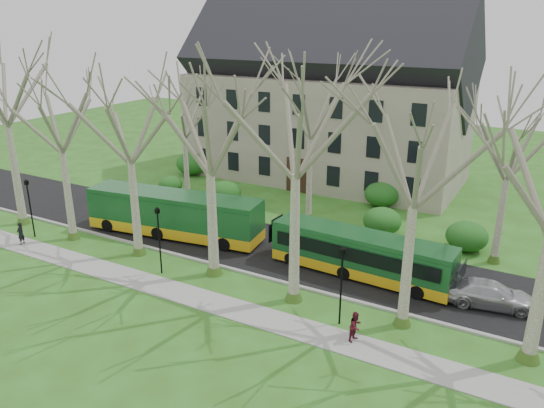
{
  "coord_description": "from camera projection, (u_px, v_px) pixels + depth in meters",
  "views": [
    {
      "loc": [
        14.72,
        -23.79,
        15.1
      ],
      "look_at": [
        -0.29,
        3.0,
        4.36
      ],
      "focal_mm": 35.0,
      "sensor_mm": 36.0,
      "label": 1
    }
  ],
  "objects": [
    {
      "name": "ground",
      "position": [
        252.0,
        289.0,
        31.37
      ],
      "size": [
        120.0,
        120.0,
        0.0
      ],
      "primitive_type": "plane",
      "color": "#315C1A",
      "rests_on": "ground"
    },
    {
      "name": "pedestrian_b",
      "position": [
        356.0,
        326.0,
        26.01
      ],
      "size": [
        0.75,
        0.87,
        1.55
      ],
      "primitive_type": "imported",
      "rotation": [
        0.0,
        0.0,
        1.32
      ],
      "color": "#4F121F",
      "rests_on": "sidewalk"
    },
    {
      "name": "tree_row_verge",
      "position": [
        253.0,
        174.0,
        29.3
      ],
      "size": [
        49.0,
        7.0,
        14.0
      ],
      "color": "gray",
      "rests_on": "ground"
    },
    {
      "name": "tree_row_far",
      "position": [
        313.0,
        149.0,
        39.06
      ],
      "size": [
        33.0,
        7.0,
        12.0
      ],
      "color": "gray",
      "rests_on": "ground"
    },
    {
      "name": "building",
      "position": [
        327.0,
        96.0,
        51.23
      ],
      "size": [
        26.5,
        12.2,
        16.0
      ],
      "color": "gray",
      "rests_on": "ground"
    },
    {
      "name": "pedestrian_a",
      "position": [
        21.0,
        233.0,
        37.2
      ],
      "size": [
        0.51,
        0.66,
        1.6
      ],
      "primitive_type": "imported",
      "rotation": [
        0.0,
        0.0,
        -1.33
      ],
      "color": "black",
      "rests_on": "sidewalk"
    },
    {
      "name": "bus_follow",
      "position": [
        361.0,
        254.0,
        32.5
      ],
      "size": [
        11.46,
        2.95,
        2.84
      ],
      "primitive_type": null,
      "rotation": [
        0.0,
        0.0,
        -0.05
      ],
      "color": "#164F22",
      "rests_on": "road"
    },
    {
      "name": "lamp_row",
      "position": [
        242.0,
        255.0,
        29.69
      ],
      "size": [
        36.22,
        0.22,
        4.3
      ],
      "color": "black",
      "rests_on": "ground"
    },
    {
      "name": "road",
      "position": [
        294.0,
        254.0,
        35.88
      ],
      "size": [
        80.0,
        8.0,
        0.06
      ],
      "primitive_type": "cube",
      "color": "black",
      "rests_on": "ground"
    },
    {
      "name": "hedges",
      "position": [
        290.0,
        196.0,
        44.72
      ],
      "size": [
        30.6,
        8.6,
        2.0
      ],
      "color": "#18541B",
      "rests_on": "ground"
    },
    {
      "name": "sidewalk",
      "position": [
        228.0,
        307.0,
        29.3
      ],
      "size": [
        70.0,
        2.0,
        0.06
      ],
      "primitive_type": "cube",
      "color": "gray",
      "rests_on": "ground"
    },
    {
      "name": "bus_lead",
      "position": [
        174.0,
        214.0,
        38.51
      ],
      "size": [
        13.44,
        4.55,
        3.3
      ],
      "primitive_type": null,
      "rotation": [
        0.0,
        0.0,
        0.14
      ],
      "color": "#164F22",
      "rests_on": "road"
    },
    {
      "name": "curb",
      "position": [
        264.0,
        277.0,
        32.58
      ],
      "size": [
        80.0,
        0.25,
        0.14
      ],
      "primitive_type": "cube",
      "color": "#A5A39E",
      "rests_on": "ground"
    },
    {
      "name": "sedan",
      "position": [
        491.0,
        294.0,
        29.17
      ],
      "size": [
        5.14,
        2.84,
        1.41
      ],
      "primitive_type": "imported",
      "rotation": [
        0.0,
        0.0,
        1.76
      ],
      "color": "#AEADB2",
      "rests_on": "road"
    }
  ]
}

